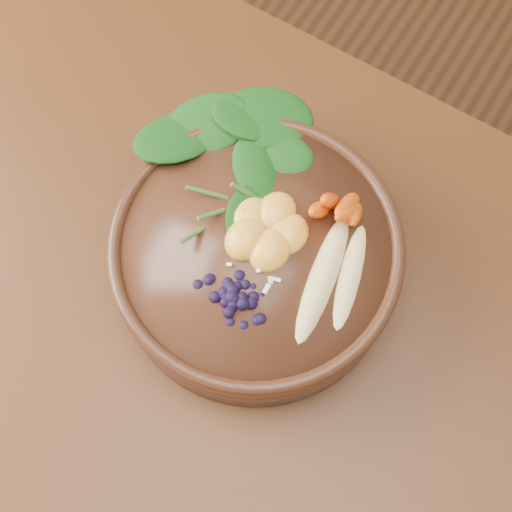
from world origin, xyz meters
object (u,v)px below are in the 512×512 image
banana_halves (338,272)px  blueberry_pile (231,293)px  mandarin_cluster (266,224)px  stoneware_bowl (256,259)px  kale_heap (241,167)px  carrot_cluster (341,183)px  dining_table (266,435)px

banana_halves → blueberry_pile: (-0.08, -0.08, 0.01)m
banana_halves → mandarin_cluster: bearing=170.3°
stoneware_bowl → mandarin_cluster: size_ratio=3.15×
kale_heap → banana_halves: size_ratio=1.14×
carrot_cluster → mandarin_cluster: bearing=-129.8°
kale_heap → blueberry_pile: kale_heap is taller
stoneware_bowl → kale_heap: size_ratio=1.53×
dining_table → stoneware_bowl: 0.22m
stoneware_bowl → blueberry_pile: blueberry_pile is taller
mandarin_cluster → stoneware_bowl: bearing=-90.2°
mandarin_cluster → carrot_cluster: bearing=56.3°
stoneware_bowl → blueberry_pile: (0.01, -0.06, 0.06)m
kale_heap → mandarin_cluster: 0.07m
dining_table → stoneware_bowl: size_ratio=5.26×
carrot_cluster → blueberry_pile: 0.15m
dining_table → kale_heap: (-0.15, 0.19, 0.20)m
stoneware_bowl → banana_halves: banana_halves is taller
dining_table → mandarin_cluster: (-0.10, 0.16, 0.19)m
stoneware_bowl → blueberry_pile: size_ratio=2.16×
kale_heap → blueberry_pile: (0.06, -0.12, -0.00)m
carrot_cluster → mandarin_cluster: (-0.05, -0.07, -0.03)m
kale_heap → carrot_cluster: size_ratio=2.38×
stoneware_bowl → mandarin_cluster: mandarin_cluster is taller
dining_table → kale_heap: size_ratio=8.03×
dining_table → carrot_cluster: carrot_cluster is taller
banana_halves → mandarin_cluster: size_ratio=1.81×
kale_heap → mandarin_cluster: (0.05, -0.04, -0.01)m
dining_table → banana_halves: banana_halves is taller
banana_halves → mandarin_cluster: mandarin_cluster is taller
stoneware_bowl → blueberry_pile: bearing=-81.0°
kale_heap → banana_halves: kale_heap is taller
stoneware_bowl → carrot_cluster: carrot_cluster is taller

